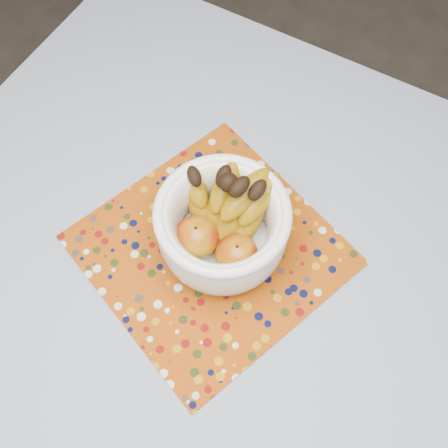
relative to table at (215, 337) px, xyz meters
name	(u,v)px	position (x,y,z in m)	size (l,w,h in m)	color
table	(215,337)	(0.00, 0.00, 0.00)	(1.20, 1.20, 0.75)	brown
tablecloth	(215,324)	(0.00, 0.00, 0.08)	(1.32, 1.32, 0.01)	slate
placemat	(211,250)	(-0.07, 0.11, 0.09)	(0.40, 0.40, 0.00)	#8F3B07
fruit_bowl	(223,219)	(-0.06, 0.14, 0.17)	(0.26, 0.23, 0.19)	white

